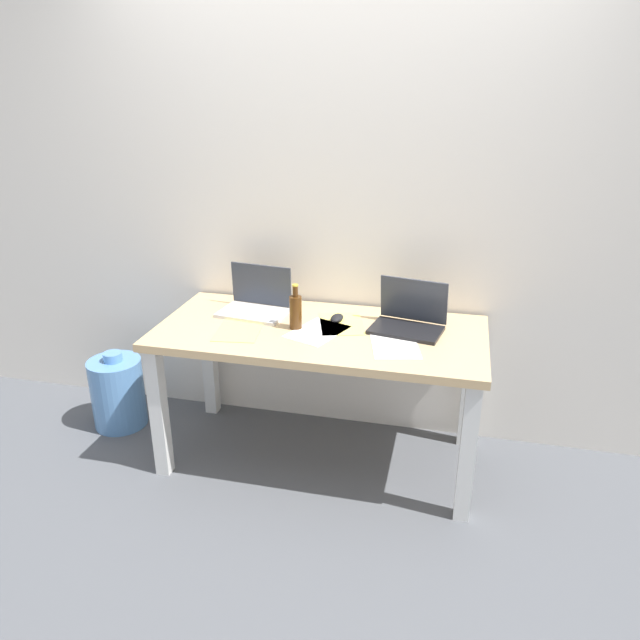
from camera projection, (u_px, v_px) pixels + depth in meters
ground_plane at (320, 456)px, 3.21m from camera, size 8.00×8.00×0.00m
back_wall at (339, 198)px, 3.11m from camera, size 5.20×0.08×2.60m
desk at (320, 348)px, 2.97m from camera, size 1.60×0.75×0.73m
laptop_left at (256, 303)px, 3.13m from camera, size 0.37×0.27×0.24m
laptop_right at (409, 319)px, 2.92m from camera, size 0.37×0.30×0.24m
beer_bottle at (296, 311)px, 2.91m from camera, size 0.06×0.06×0.23m
computer_mouse at (337, 318)px, 3.03m from camera, size 0.07×0.11×0.03m
paper_sheet_front_left at (239, 330)px, 2.92m from camera, size 0.25×0.32×0.00m
paper_sheet_front_right at (395, 345)px, 2.76m from camera, size 0.27×0.34×0.00m
paper_sheet_near_back at (341, 324)px, 3.00m from camera, size 0.29×0.34×0.00m
paper_sheet_center at (317, 332)px, 2.91m from camera, size 0.30×0.35×0.00m
water_cooler_jug at (118, 392)px, 3.44m from camera, size 0.30×0.30×0.45m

